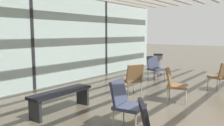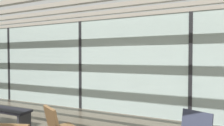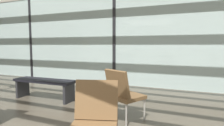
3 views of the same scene
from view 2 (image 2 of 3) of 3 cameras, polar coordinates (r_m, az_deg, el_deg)
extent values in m
cube|color=#A3B7B2|center=(6.55, -9.47, -0.64)|extent=(14.00, 0.08, 3.00)
cube|color=black|center=(8.94, -28.74, -0.22)|extent=(0.10, 0.12, 3.00)
cube|color=black|center=(6.55, -9.47, -0.64)|extent=(0.10, 0.12, 3.00)
cube|color=black|center=(5.52, 22.82, -1.17)|extent=(0.10, 0.12, 3.00)
cube|color=gray|center=(4.88, -25.63, 16.83)|extent=(13.72, 0.12, 0.10)
cube|color=gray|center=(5.28, -20.54, 15.69)|extent=(13.72, 0.12, 0.10)
cube|color=gray|center=(5.72, -16.25, 14.63)|extent=(13.72, 0.12, 0.10)
cube|color=gray|center=(6.19, -12.62, 13.65)|extent=(13.72, 0.12, 0.10)
cube|color=gray|center=(6.67, -9.54, 12.78)|extent=(13.72, 0.12, 0.10)
ellipsoid|color=#B2BCD6|center=(12.20, 13.12, 3.50)|extent=(10.47, 4.33, 4.33)
sphere|color=gray|center=(13.87, -6.89, 3.30)|extent=(2.38, 2.38, 2.38)
sphere|color=black|center=(11.22, -3.40, 5.36)|extent=(0.28, 0.28, 0.28)
sphere|color=black|center=(10.85, 0.88, 5.49)|extent=(0.28, 0.28, 0.28)
sphere|color=black|center=(10.54, 5.43, 5.60)|extent=(0.28, 0.28, 0.28)
sphere|color=black|center=(10.31, 10.22, 5.67)|extent=(0.28, 0.28, 0.28)
sphere|color=black|center=(10.14, 15.21, 5.70)|extent=(0.28, 0.28, 0.28)
sphere|color=black|center=(10.06, 20.32, 5.69)|extent=(0.28, 0.28, 0.28)
cube|color=brown|center=(3.69, -17.94, -15.94)|extent=(0.49, 0.35, 0.44)
cube|color=#33384C|center=(3.55, 24.39, -16.71)|extent=(0.50, 0.30, 0.44)
cube|color=black|center=(5.60, -30.03, -12.20)|extent=(1.51, 0.44, 0.06)
cube|color=#262628|center=(5.17, -25.20, -16.00)|extent=(0.06, 0.36, 0.41)
camera|label=1|loc=(7.58, -71.21, 0.05)|focal=36.98mm
camera|label=3|loc=(1.33, -72.76, -21.45)|focal=30.53mm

